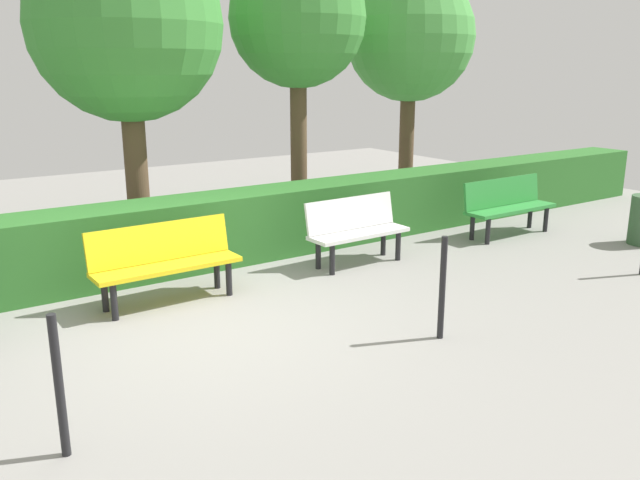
{
  "coord_description": "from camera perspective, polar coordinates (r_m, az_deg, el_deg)",
  "views": [
    {
      "loc": [
        2.47,
        5.68,
        2.5
      ],
      "look_at": [
        -1.65,
        -0.35,
        0.55
      ],
      "focal_mm": 36.48,
      "sensor_mm": 36.0,
      "label": 1
    }
  ],
  "objects": [
    {
      "name": "bench_green",
      "position": [
        10.31,
        16.12,
        3.08
      ],
      "size": [
        1.64,
        0.46,
        0.86
      ],
      "rotation": [
        0.0,
        0.0,
        0.01
      ],
      "color": "#2D8C38",
      "rests_on": "ground_plane"
    },
    {
      "name": "railing_post_mid",
      "position": [
        6.19,
        10.68,
        -4.17
      ],
      "size": [
        0.06,
        0.06,
        1.0
      ],
      "primitive_type": "cylinder",
      "color": "black",
      "rests_on": "ground_plane"
    },
    {
      "name": "hedge_row",
      "position": [
        8.66,
        -7.95,
        1.1
      ],
      "size": [
        17.11,
        0.76,
        0.9
      ],
      "primitive_type": "cube",
      "color": "#2D6B28",
      "rests_on": "ground_plane"
    },
    {
      "name": "tree_near",
      "position": [
        12.33,
        7.9,
        17.17
      ],
      "size": [
        2.32,
        2.32,
        4.19
      ],
      "color": "brown",
      "rests_on": "ground_plane"
    },
    {
      "name": "tree_mid",
      "position": [
        10.52,
        -1.97,
        18.69
      ],
      "size": [
        2.12,
        2.12,
        4.28
      ],
      "color": "brown",
      "rests_on": "ground_plane"
    },
    {
      "name": "bench_yellow",
      "position": [
        7.25,
        -13.47,
        -1.63
      ],
      "size": [
        1.61,
        0.48,
        0.86
      ],
      "rotation": [
        0.0,
        0.0,
        0.02
      ],
      "color": "yellow",
      "rests_on": "ground_plane"
    },
    {
      "name": "tree_far",
      "position": [
        9.26,
        -16.66,
        17.53
      ],
      "size": [
        2.53,
        2.53,
        4.3
      ],
      "color": "brown",
      "rests_on": "ground_plane"
    },
    {
      "name": "railing_post_far",
      "position": [
        4.62,
        -21.92,
        -11.85
      ],
      "size": [
        0.06,
        0.06,
        1.0
      ],
      "primitive_type": "cylinder",
      "color": "black",
      "rests_on": "ground_plane"
    },
    {
      "name": "bench_white",
      "position": [
        8.45,
        3.16,
        1.09
      ],
      "size": [
        1.4,
        0.49,
        0.86
      ],
      "rotation": [
        0.0,
        0.0,
        0.02
      ],
      "color": "white",
      "rests_on": "ground_plane"
    },
    {
      "name": "ground_plane",
      "position": [
        6.68,
        -10.1,
        -7.29
      ],
      "size": [
        21.11,
        21.11,
        0.0
      ],
      "primitive_type": "plane",
      "color": "gray"
    }
  ]
}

